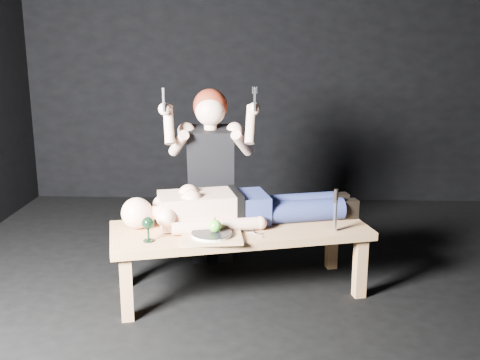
{
  "coord_description": "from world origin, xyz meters",
  "views": [
    {
      "loc": [
        -0.1,
        -3.28,
        1.63
      ],
      "look_at": [
        -0.25,
        0.28,
        0.75
      ],
      "focal_mm": 42.75,
      "sensor_mm": 36.0,
      "label": 1
    }
  ],
  "objects_px": {
    "lying_man": "(244,203)",
    "carving_knife": "(335,210)",
    "goblet": "(148,229)",
    "kneeling_woman": "(212,176)",
    "table": "(240,259)",
    "serving_tray": "(212,237)"
  },
  "relations": [
    {
      "from": "lying_man",
      "to": "goblet",
      "type": "bearing_deg",
      "value": -158.39
    },
    {
      "from": "carving_knife",
      "to": "kneeling_woman",
      "type": "bearing_deg",
      "value": 131.45
    },
    {
      "from": "kneeling_woman",
      "to": "goblet",
      "type": "height_order",
      "value": "kneeling_woman"
    },
    {
      "from": "lying_man",
      "to": "carving_knife",
      "type": "bearing_deg",
      "value": -31.01
    },
    {
      "from": "lying_man",
      "to": "goblet",
      "type": "distance_m",
      "value": 0.69
    },
    {
      "from": "lying_man",
      "to": "kneeling_woman",
      "type": "height_order",
      "value": "kneeling_woman"
    },
    {
      "from": "goblet",
      "to": "kneeling_woman",
      "type": "bearing_deg",
      "value": 68.74
    },
    {
      "from": "goblet",
      "to": "carving_knife",
      "type": "bearing_deg",
      "value": 12.07
    },
    {
      "from": "lying_man",
      "to": "carving_knife",
      "type": "distance_m",
      "value": 0.61
    },
    {
      "from": "kneeling_woman",
      "to": "carving_knife",
      "type": "height_order",
      "value": "kneeling_woman"
    },
    {
      "from": "carving_knife",
      "to": "table",
      "type": "bearing_deg",
      "value": 159.8
    },
    {
      "from": "table",
      "to": "lying_man",
      "type": "height_order",
      "value": "lying_man"
    },
    {
      "from": "lying_man",
      "to": "carving_knife",
      "type": "height_order",
      "value": "carving_knife"
    },
    {
      "from": "table",
      "to": "goblet",
      "type": "distance_m",
      "value": 0.68
    },
    {
      "from": "lying_man",
      "to": "kneeling_woman",
      "type": "relative_size",
      "value": 1.2
    },
    {
      "from": "lying_man",
      "to": "kneeling_woman",
      "type": "xyz_separation_m",
      "value": [
        -0.25,
        0.38,
        0.09
      ]
    },
    {
      "from": "table",
      "to": "carving_knife",
      "type": "bearing_deg",
      "value": -20.2
    },
    {
      "from": "goblet",
      "to": "lying_man",
      "type": "bearing_deg",
      "value": 36.56
    },
    {
      "from": "table",
      "to": "serving_tray",
      "type": "distance_m",
      "value": 0.37
    },
    {
      "from": "lying_man",
      "to": "goblet",
      "type": "xyz_separation_m",
      "value": [
        -0.56,
        -0.41,
        -0.05
      ]
    },
    {
      "from": "lying_man",
      "to": "goblet",
      "type": "height_order",
      "value": "lying_man"
    },
    {
      "from": "kneeling_woman",
      "to": "goblet",
      "type": "distance_m",
      "value": 0.87
    }
  ]
}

